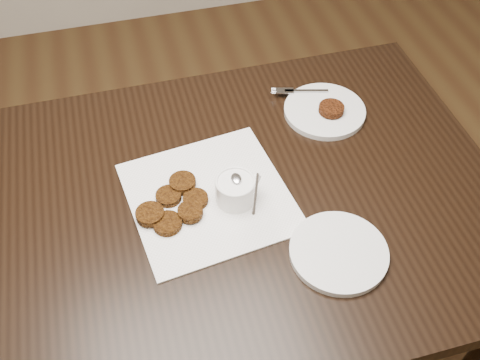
% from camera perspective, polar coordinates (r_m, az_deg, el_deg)
% --- Properties ---
extents(table, '(1.36, 0.88, 0.75)m').
position_cam_1_polar(table, '(1.52, -3.54, -11.47)').
color(table, black).
rests_on(table, floor).
extents(napkin, '(0.37, 0.37, 0.00)m').
position_cam_1_polar(napkin, '(1.22, -3.20, -1.71)').
color(napkin, white).
rests_on(napkin, table).
extents(sauce_ramekin, '(0.14, 0.14, 0.12)m').
position_cam_1_polar(sauce_ramekin, '(1.16, -0.49, -0.04)').
color(sauce_ramekin, white).
rests_on(sauce_ramekin, napkin).
extents(patty_cluster, '(0.26, 0.26, 0.02)m').
position_cam_1_polar(patty_cluster, '(1.19, -6.50, -2.39)').
color(patty_cluster, '#62360C').
rests_on(patty_cluster, napkin).
extents(plate_with_patty, '(0.25, 0.25, 0.03)m').
position_cam_1_polar(plate_with_patty, '(1.41, 8.69, 7.26)').
color(plate_with_patty, silver).
rests_on(plate_with_patty, table).
extents(plate_empty, '(0.21, 0.21, 0.01)m').
position_cam_1_polar(plate_empty, '(1.14, 10.08, -7.30)').
color(plate_empty, white).
rests_on(plate_empty, table).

